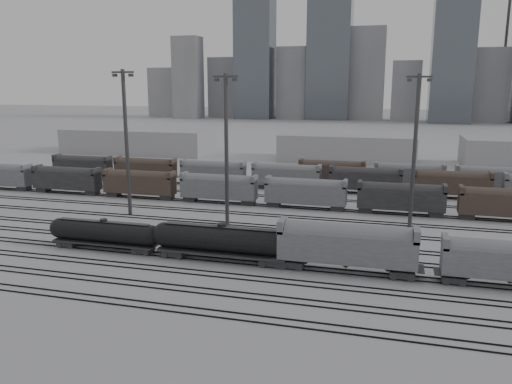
% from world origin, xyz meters
% --- Properties ---
extents(ground, '(900.00, 900.00, 0.00)m').
position_xyz_m(ground, '(0.00, 0.00, 0.00)').
color(ground, silver).
rests_on(ground, ground).
extents(tracks, '(220.00, 71.50, 0.16)m').
position_xyz_m(tracks, '(0.00, 17.50, 0.08)').
color(tracks, black).
rests_on(tracks, ground).
extents(tank_car_a, '(16.98, 2.83, 4.20)m').
position_xyz_m(tank_car_a, '(-14.84, 1.00, 2.43)').
color(tank_car_a, black).
rests_on(tank_car_a, ground).
extents(tank_car_b, '(19.35, 3.23, 4.78)m').
position_xyz_m(tank_car_b, '(2.36, 1.00, 2.77)').
color(tank_car_b, black).
rests_on(tank_car_b, ground).
extents(hopper_car_a, '(16.69, 3.32, 5.97)m').
position_xyz_m(hopper_car_a, '(18.32, 1.00, 3.69)').
color(hopper_car_a, black).
rests_on(hopper_car_a, ground).
extents(hopper_car_b, '(14.98, 2.98, 5.36)m').
position_xyz_m(hopper_car_b, '(36.59, 1.00, 3.31)').
color(hopper_car_b, black).
rests_on(hopper_car_b, ground).
extents(light_mast_b, '(4.01, 0.64, 25.07)m').
position_xyz_m(light_mast_b, '(-21.09, 19.16, 13.30)').
color(light_mast_b, '#373739').
rests_on(light_mast_b, ground).
extents(light_mast_c, '(3.87, 0.62, 24.21)m').
position_xyz_m(light_mast_c, '(-2.24, 16.91, 12.84)').
color(light_mast_c, '#373739').
rests_on(light_mast_c, ground).
extents(light_mast_d, '(3.87, 0.62, 24.17)m').
position_xyz_m(light_mast_d, '(26.43, 23.95, 12.82)').
color(light_mast_d, '#373739').
rests_on(light_mast_d, ground).
extents(bg_string_near, '(151.00, 3.00, 5.60)m').
position_xyz_m(bg_string_near, '(8.00, 32.00, 2.80)').
color(bg_string_near, slate).
rests_on(bg_string_near, ground).
extents(bg_string_mid, '(151.00, 3.00, 5.60)m').
position_xyz_m(bg_string_mid, '(18.00, 48.00, 2.80)').
color(bg_string_mid, black).
rests_on(bg_string_mid, ground).
extents(bg_string_far, '(66.00, 3.00, 5.60)m').
position_xyz_m(bg_string_far, '(35.50, 56.00, 2.80)').
color(bg_string_far, '#48352D').
rests_on(bg_string_far, ground).
extents(warehouse_left, '(50.00, 18.00, 8.00)m').
position_xyz_m(warehouse_left, '(-60.00, 95.00, 4.00)').
color(warehouse_left, '#A1A1A4').
rests_on(warehouse_left, ground).
extents(warehouse_mid, '(40.00, 18.00, 8.00)m').
position_xyz_m(warehouse_mid, '(10.00, 95.00, 4.00)').
color(warehouse_mid, '#A1A1A4').
rests_on(warehouse_mid, ground).
extents(skyline, '(316.00, 22.40, 95.00)m').
position_xyz_m(skyline, '(10.84, 280.00, 34.73)').
color(skyline, '#969699').
rests_on(skyline, ground).
extents(crane_left, '(42.00, 1.80, 100.00)m').
position_xyz_m(crane_left, '(-28.74, 305.00, 57.39)').
color(crane_left, '#373739').
rests_on(crane_left, ground).
extents(crane_right, '(42.00, 1.80, 100.00)m').
position_xyz_m(crane_right, '(91.26, 305.00, 57.39)').
color(crane_right, '#373739').
rests_on(crane_right, ground).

